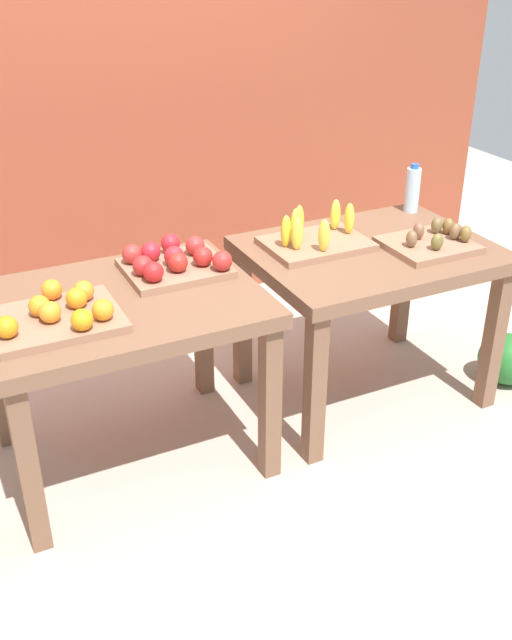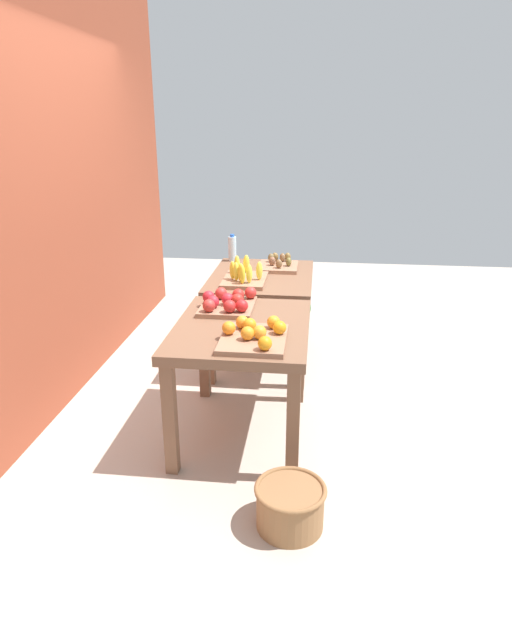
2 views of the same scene
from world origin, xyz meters
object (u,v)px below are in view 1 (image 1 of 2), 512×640
object	(u,v)px
display_table_right	(369,270)
orange_bin	(59,314)
display_table_left	(123,323)
kiwi_bin	(431,242)
apple_bin	(174,262)
water_bottle	(412,189)
banana_crate	(314,237)

from	to	relation	value
display_table_right	orange_bin	world-z (taller)	orange_bin
display_table_left	kiwi_bin	bearing A→B (deg)	-4.99
display_table_left	apple_bin	distance (m)	0.33
kiwi_bin	water_bottle	size ratio (longest dim) A/B	1.54
display_table_left	kiwi_bin	xyz separation A→B (m)	(1.35, -0.12, 0.14)
banana_crate	kiwi_bin	distance (m)	0.50
display_table_left	orange_bin	size ratio (longest dim) A/B	2.35
display_table_right	orange_bin	distance (m)	1.38
apple_bin	water_bottle	size ratio (longest dim) A/B	1.72
display_table_left	water_bottle	size ratio (longest dim) A/B	4.44
orange_bin	banana_crate	xyz separation A→B (m)	(1.15, 0.22, 0.01)
orange_bin	water_bottle	world-z (taller)	water_bottle
orange_bin	apple_bin	xyz separation A→B (m)	(0.51, 0.24, 0.01)
display_table_left	water_bottle	xyz separation A→B (m)	(1.55, 0.30, 0.22)
kiwi_bin	display_table_left	bearing A→B (deg)	175.01
display_table_left	orange_bin	world-z (taller)	orange_bin
apple_bin	kiwi_bin	xyz separation A→B (m)	(1.08, -0.25, -0.02)
banana_crate	water_bottle	size ratio (longest dim) A/B	1.88
apple_bin	kiwi_bin	size ratio (longest dim) A/B	1.12
display_table_right	banana_crate	xyz separation A→B (m)	(-0.22, 0.11, 0.15)
display_table_left	water_bottle	distance (m)	1.60
display_table_right	apple_bin	bearing A→B (deg)	171.42
display_table_left	kiwi_bin	size ratio (longest dim) A/B	2.89
orange_bin	display_table_right	bearing A→B (deg)	4.42
display_table_right	water_bottle	bearing A→B (deg)	35.03
display_table_left	display_table_right	world-z (taller)	same
display_table_left	kiwi_bin	world-z (taller)	kiwi_bin
banana_crate	display_table_right	bearing A→B (deg)	-26.34
display_table_right	apple_bin	distance (m)	0.88
banana_crate	kiwi_bin	xyz separation A→B (m)	(0.45, -0.23, -0.02)
display_table_right	water_bottle	distance (m)	0.57
display_table_left	orange_bin	distance (m)	0.31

